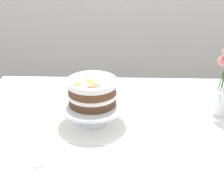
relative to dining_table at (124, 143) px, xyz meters
name	(u,v)px	position (x,y,z in m)	size (l,w,h in m)	color
dining_table	(124,143)	(0.00, 0.00, 0.00)	(1.40, 1.00, 0.74)	white
linen_napkin	(93,124)	(-0.13, 0.01, 0.09)	(0.32, 0.32, 0.00)	white
cake_stand	(93,107)	(-0.13, 0.01, 0.17)	(0.29, 0.29, 0.10)	silver
layer_cake	(92,92)	(-0.13, 0.01, 0.25)	(0.21, 0.21, 0.11)	brown
loose_petal_0	(38,165)	(-0.30, -0.29, 0.09)	(0.03, 0.03, 0.01)	pink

